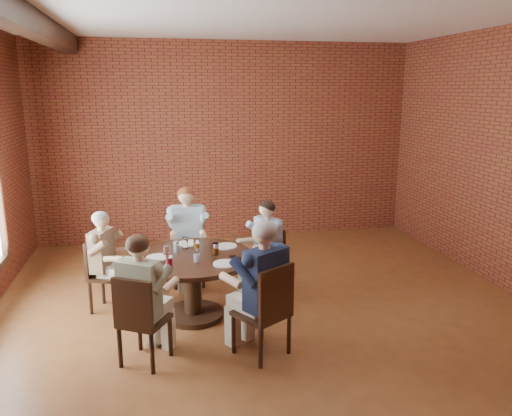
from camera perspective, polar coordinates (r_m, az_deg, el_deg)
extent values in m
plane|color=brown|center=(5.86, 1.86, -12.88)|extent=(7.00, 7.00, 0.00)
plane|color=white|center=(5.31, 2.16, 22.13)|extent=(7.00, 7.00, 0.00)
plane|color=maroon|center=(8.74, -3.37, 7.52)|extent=(7.00, 0.00, 7.00)
plane|color=maroon|center=(2.21, 24.02, -11.67)|extent=(7.00, 0.00, 7.00)
cube|color=#342011|center=(5.30, -26.34, 19.44)|extent=(0.22, 6.90, 0.26)
cylinder|color=#342011|center=(6.02, -7.16, -11.92)|extent=(0.71, 0.71, 0.06)
cylinder|color=#342011|center=(5.89, -7.25, -9.10)|extent=(0.20, 0.20, 0.64)
cylinder|color=#331B12|center=(5.75, -7.36, -5.65)|extent=(1.41, 1.41, 0.05)
cube|color=#342011|center=(6.41, 0.98, -6.33)|extent=(0.51, 0.51, 0.04)
cube|color=#342011|center=(6.43, 2.19, -4.02)|extent=(0.20, 0.36, 0.44)
cylinder|color=#342011|center=(6.52, -1.03, -8.10)|extent=(0.04, 0.04, 0.41)
cylinder|color=#342011|center=(6.28, 0.72, -8.95)|extent=(0.04, 0.04, 0.41)
cylinder|color=#342011|center=(6.70, 1.21, -7.49)|extent=(0.04, 0.04, 0.41)
cylinder|color=#342011|center=(6.47, 3.00, -8.29)|extent=(0.04, 0.04, 0.41)
cube|color=#342011|center=(6.83, -7.77, -5.18)|extent=(0.43, 0.43, 0.04)
cube|color=#342011|center=(6.94, -7.92, -2.61)|extent=(0.43, 0.05, 0.49)
cylinder|color=#342011|center=(6.73, -9.21, -7.56)|extent=(0.04, 0.04, 0.41)
cylinder|color=#342011|center=(6.74, -6.07, -7.41)|extent=(0.04, 0.04, 0.41)
cylinder|color=#342011|center=(7.07, -9.28, -6.51)|extent=(0.04, 0.04, 0.41)
cylinder|color=#342011|center=(7.09, -6.30, -6.37)|extent=(0.04, 0.04, 0.41)
cube|color=#342011|center=(6.24, -16.60, -7.46)|extent=(0.48, 0.48, 0.04)
cube|color=#342011|center=(6.24, -18.10, -5.32)|extent=(0.17, 0.36, 0.42)
cylinder|color=#342011|center=(6.13, -15.79, -10.07)|extent=(0.04, 0.04, 0.41)
cylinder|color=#342011|center=(6.38, -14.58, -9.02)|extent=(0.04, 0.04, 0.41)
cylinder|color=#342011|center=(6.26, -18.38, -9.73)|extent=(0.04, 0.04, 0.41)
cylinder|color=#342011|center=(6.52, -17.08, -8.72)|extent=(0.04, 0.04, 0.41)
cube|color=#342011|center=(5.02, -12.63, -12.45)|extent=(0.56, 0.56, 0.04)
cube|color=#342011|center=(4.78, -13.95, -10.57)|extent=(0.37, 0.24, 0.47)
cylinder|color=#342011|center=(5.18, -9.78, -14.28)|extent=(0.04, 0.04, 0.41)
cylinder|color=#342011|center=(5.34, -13.15, -13.55)|extent=(0.04, 0.04, 0.41)
cylinder|color=#342011|center=(4.91, -11.79, -15.98)|extent=(0.04, 0.04, 0.41)
cylinder|color=#342011|center=(5.08, -15.29, -15.13)|extent=(0.04, 0.04, 0.41)
cube|color=#342011|center=(5.05, 0.60, -11.97)|extent=(0.62, 0.62, 0.04)
cube|color=#342011|center=(4.80, 2.34, -9.72)|extent=(0.41, 0.27, 0.52)
cylinder|color=#342011|center=(5.40, 0.65, -12.86)|extent=(0.04, 0.04, 0.41)
cylinder|color=#342011|center=(5.16, -2.58, -14.17)|extent=(0.04, 0.04, 0.41)
cylinder|color=#342011|center=(5.15, 3.78, -14.24)|extent=(0.04, 0.04, 0.41)
cylinder|color=#342011|center=(4.90, 0.53, -15.73)|extent=(0.04, 0.04, 0.41)
cylinder|color=white|center=(6.02, -3.42, -4.38)|extent=(0.26, 0.26, 0.01)
cylinder|color=white|center=(6.18, -7.67, -4.00)|extent=(0.26, 0.26, 0.01)
cylinder|color=white|center=(5.72, -11.17, -5.57)|extent=(0.26, 0.26, 0.01)
cylinder|color=white|center=(5.44, -3.56, -6.35)|extent=(0.26, 0.26, 0.01)
cylinder|color=white|center=(5.71, -4.71, -4.72)|extent=(0.07, 0.07, 0.14)
cylinder|color=white|center=(5.88, -6.83, -4.25)|extent=(0.07, 0.07, 0.14)
cylinder|color=white|center=(5.98, -8.10, -3.98)|extent=(0.07, 0.07, 0.14)
cylinder|color=white|center=(5.86, -9.09, -4.38)|extent=(0.07, 0.07, 0.14)
cylinder|color=white|center=(5.68, -10.21, -5.01)|extent=(0.07, 0.07, 0.14)
cylinder|color=white|center=(5.42, -9.89, -5.91)|extent=(0.07, 0.07, 0.14)
cylinder|color=white|center=(5.52, -6.80, -5.43)|extent=(0.07, 0.07, 0.14)
cylinder|color=white|center=(5.71, -4.63, -4.73)|extent=(0.07, 0.07, 0.14)
cube|color=black|center=(5.62, -2.41, -5.69)|extent=(0.13, 0.17, 0.01)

